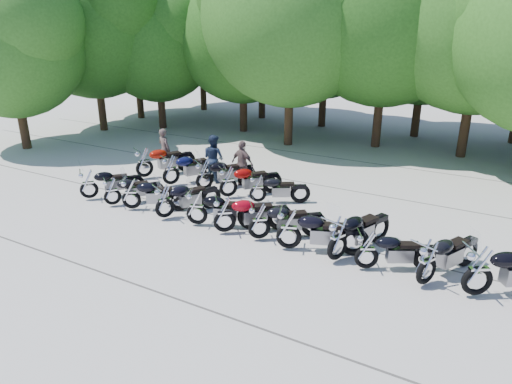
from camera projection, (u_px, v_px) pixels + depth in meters
The scene contains 33 objects.
ground at pixel (230, 243), 13.14m from camera, with size 90.00×90.00×0.00m, color #A7A096.
tree_0 at pixel (134, 32), 28.98m from camera, with size 7.50×7.50×9.21m.
tree_1 at pixel (157, 41), 26.13m from camera, with size 6.97×6.97×8.55m.
tree_2 at pixel (243, 36), 25.14m from camera, with size 7.31×7.31×8.97m.
tree_3 at pixel (291, 16), 21.78m from camera, with size 8.70×8.70×10.67m.
tree_4 at pixel (388, 8), 21.29m from camera, with size 9.13×9.13×11.20m.
tree_5 at pixel (484, 8), 19.52m from camera, with size 9.04×9.04×11.10m.
tree_9 at pixel (201, 31), 31.85m from camera, with size 7.59×7.59×9.32m.
tree_10 at pixel (262, 29), 28.88m from camera, with size 7.78×7.78×9.55m.
tree_11 at pixel (326, 32), 26.40m from camera, with size 7.56×7.56×9.28m.
tree_12 at pixel (427, 29), 23.78m from camera, with size 7.88×7.88×9.67m.
tree_16 at pixel (9, 44), 21.51m from camera, with size 6.97×6.97×8.55m.
tree_17 at pixel (92, 22), 25.18m from camera, with size 8.31×8.31×10.20m.
motorcycle_0 at pixel (88, 183), 16.20m from camera, with size 0.68×2.22×1.25m, color black, non-canonical shape.
motorcycle_1 at pixel (112, 191), 15.64m from camera, with size 0.62×2.03×1.15m, color black, non-canonical shape.
motorcycle_2 at pixel (131, 193), 15.26m from camera, with size 0.68×2.24×1.27m, color black, non-canonical shape.
motorcycle_3 at pixel (164, 200), 14.56m from camera, with size 0.70×2.31×1.31m, color black, non-canonical shape.
motorcycle_4 at pixel (197, 207), 14.05m from camera, with size 0.71×2.32×1.31m, color black, non-canonical shape.
motorcycle_5 at pixel (225, 213), 13.52m from camera, with size 0.72×2.35×1.33m, color maroon, non-canonical shape.
motorcycle_6 at pixel (259, 220), 13.10m from camera, with size 0.69×2.28×1.29m, color black, non-canonical shape.
motorcycle_7 at pixel (289, 228), 12.49m from camera, with size 0.75×2.45×1.39m, color black, non-canonical shape.
motorcycle_8 at pixel (338, 237), 11.89m from camera, with size 0.77×2.53×1.43m, color black, non-canonical shape.
motorcycle_9 at pixel (367, 249), 11.50m from camera, with size 0.65×2.13×1.21m, color black, non-canonical shape.
motorcycle_10 at pixel (428, 261), 10.77m from camera, with size 0.73×2.39×1.35m, color black, non-canonical shape.
motorcycle_11 at pixel (479, 270), 10.30m from camera, with size 0.78×2.57×1.45m, color black, non-canonical shape.
motorcycle_12 at pixel (144, 162), 18.42m from camera, with size 0.78×2.55×1.44m, color #931105, non-canonical shape.
motorcycle_13 at pixel (171, 169), 17.58m from camera, with size 0.74×2.45×1.38m, color black, non-canonical shape.
motorcycle_14 at pixel (204, 174), 17.05m from camera, with size 0.73×2.39×1.35m, color black, non-canonical shape.
motorcycle_15 at pixel (228, 181), 16.33m from camera, with size 0.72×2.36×1.33m, color #870704, non-canonical shape.
motorcycle_16 at pixel (258, 188), 15.88m from camera, with size 0.63×2.08×1.17m, color black, non-canonical shape.
rider_0 at pixel (165, 149), 19.48m from camera, with size 0.66×0.43×1.81m, color #4D3D37.
rider_1 at pixel (214, 158), 18.08m from camera, with size 0.92×0.72×1.89m, color #1E2A40.
rider_2 at pixel (243, 164), 17.55m from camera, with size 1.05×0.44×1.79m, color brown.
Camera 1 is at (6.46, -9.92, 5.93)m, focal length 32.00 mm.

